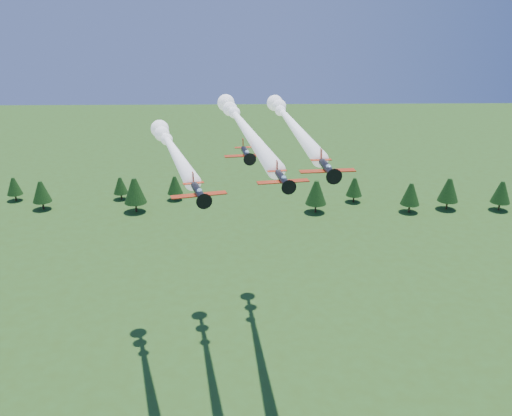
{
  "coord_description": "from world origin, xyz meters",
  "views": [
    {
      "loc": [
        -2.86,
        -77.98,
        71.0
      ],
      "look_at": [
        -1.15,
        0.0,
        41.09
      ],
      "focal_mm": 40.0,
      "sensor_mm": 36.0,
      "label": 1
    }
  ],
  "objects_px": {
    "plane_lead": "(243,124)",
    "plane_right": "(290,121)",
    "plane_slot": "(246,153)",
    "plane_left": "(172,147)"
  },
  "relations": [
    {
      "from": "plane_lead",
      "to": "plane_slot",
      "type": "xyz_separation_m",
      "value": [
        0.57,
        -18.5,
        -0.35
      ]
    },
    {
      "from": "plane_lead",
      "to": "plane_right",
      "type": "xyz_separation_m",
      "value": [
        9.44,
        8.66,
        -1.33
      ]
    },
    {
      "from": "plane_left",
      "to": "plane_slot",
      "type": "xyz_separation_m",
      "value": [
        13.62,
        -17.31,
        3.58
      ]
    },
    {
      "from": "plane_left",
      "to": "plane_right",
      "type": "relative_size",
      "value": 0.77
    },
    {
      "from": "plane_lead",
      "to": "plane_left",
      "type": "xyz_separation_m",
      "value": [
        -13.05,
        -1.19,
        -3.93
      ]
    },
    {
      "from": "plane_slot",
      "to": "plane_right",
      "type": "bearing_deg",
      "value": 63.51
    },
    {
      "from": "plane_lead",
      "to": "plane_right",
      "type": "bearing_deg",
      "value": 33.34
    },
    {
      "from": "plane_lead",
      "to": "plane_slot",
      "type": "bearing_deg",
      "value": -97.46
    },
    {
      "from": "plane_lead",
      "to": "plane_left",
      "type": "distance_m",
      "value": 13.68
    },
    {
      "from": "plane_right",
      "to": "plane_slot",
      "type": "xyz_separation_m",
      "value": [
        -8.87,
        -27.16,
        0.98
      ]
    }
  ]
}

